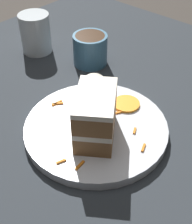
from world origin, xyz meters
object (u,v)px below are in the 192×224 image
drinking_glass (36,36)px  coffee_mug (90,48)px  orange_garnish (126,104)px  plate (96,128)px  cream_dollop (93,86)px  cake_slice (96,116)px

drinking_glass → coffee_mug: 0.15m
orange_garnish → coffee_mug: (-0.09, -0.18, 0.02)m
plate → coffee_mug: size_ratio=3.22×
orange_garnish → drinking_glass: size_ratio=0.54×
cream_dollop → coffee_mug: (-0.11, -0.11, -0.00)m
cake_slice → cream_dollop: (-0.08, -0.08, -0.02)m
drinking_glass → orange_garnish: bearing=82.6°
cake_slice → cream_dollop: size_ratio=2.11×
plate → coffee_mug: coffee_mug is taller
plate → coffee_mug: (-0.17, -0.17, 0.03)m
plate → cream_dollop: bearing=-134.8°
cream_dollop → coffee_mug: 0.15m
cake_slice → drinking_glass: cake_slice is taller
plate → cream_dollop: size_ratio=4.49×
coffee_mug → cake_slice: bearing=44.5°
cream_dollop → orange_garnish: cream_dollop is taller
cake_slice → orange_garnish: bearing=-119.6°
cake_slice → coffee_mug: bearing=-80.7°
coffee_mug → plate: bearing=45.0°
plate → cake_slice: (0.02, 0.02, 0.05)m
cake_slice → drinking_glass: bearing=-58.8°
orange_garnish → drinking_glass: drinking_glass is taller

